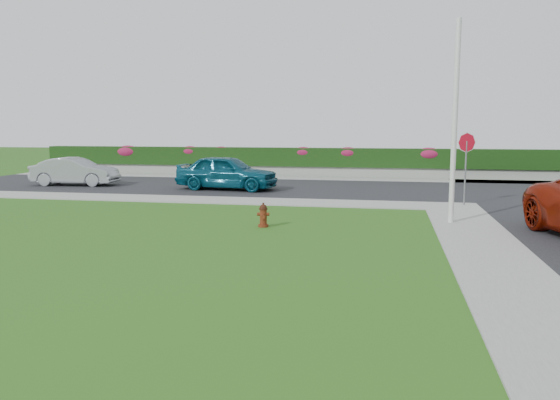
% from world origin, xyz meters
% --- Properties ---
extents(ground, '(120.00, 120.00, 0.00)m').
position_xyz_m(ground, '(0.00, 0.00, 0.00)').
color(ground, black).
rests_on(ground, ground).
extents(street_far, '(26.00, 8.00, 0.04)m').
position_xyz_m(street_far, '(-5.00, 14.00, 0.02)').
color(street_far, black).
rests_on(street_far, ground).
extents(sidewalk_right, '(2.00, 20.00, 0.04)m').
position_xyz_m(sidewalk_right, '(7.00, -2.00, 0.02)').
color(sidewalk_right, gray).
rests_on(sidewalk_right, ground).
extents(sidewalk_far, '(24.00, 2.00, 0.04)m').
position_xyz_m(sidewalk_far, '(-6.00, 9.00, 0.02)').
color(sidewalk_far, gray).
rests_on(sidewalk_far, ground).
extents(curb_corner, '(2.00, 2.00, 0.04)m').
position_xyz_m(curb_corner, '(7.00, 9.00, 0.02)').
color(curb_corner, gray).
rests_on(curb_corner, ground).
extents(sidewalk_beyond, '(34.00, 2.00, 0.04)m').
position_xyz_m(sidewalk_beyond, '(-1.00, 19.00, 0.02)').
color(sidewalk_beyond, gray).
rests_on(sidewalk_beyond, ground).
extents(retaining_wall, '(34.00, 0.40, 0.60)m').
position_xyz_m(retaining_wall, '(-1.00, 20.50, 0.30)').
color(retaining_wall, gray).
rests_on(retaining_wall, ground).
extents(hedge, '(32.00, 0.90, 1.10)m').
position_xyz_m(hedge, '(-1.00, 20.60, 1.15)').
color(hedge, black).
rests_on(hedge, retaining_wall).
extents(fire_hydrant, '(0.37, 0.35, 0.72)m').
position_xyz_m(fire_hydrant, '(1.07, 3.68, 0.34)').
color(fire_hydrant, '#4C180B').
rests_on(fire_hydrant, ground).
extents(sedan_teal, '(4.88, 2.33, 1.61)m').
position_xyz_m(sedan_teal, '(-2.72, 12.61, 0.84)').
color(sedan_teal, '#0C4B61').
rests_on(sedan_teal, street_far).
extents(sedan_silver, '(4.32, 1.84, 1.39)m').
position_xyz_m(sedan_silver, '(-10.73, 12.92, 0.73)').
color(sedan_silver, '#97999E').
rests_on(sedan_silver, street_far).
extents(utility_pole, '(0.16, 0.16, 6.10)m').
position_xyz_m(utility_pole, '(6.57, 5.37, 3.05)').
color(utility_pole, silver).
rests_on(utility_pole, ground).
extents(stop_sign, '(0.68, 0.35, 2.74)m').
position_xyz_m(stop_sign, '(7.48, 9.39, 2.06)').
color(stop_sign, slate).
rests_on(stop_sign, ground).
extents(flower_clump_a, '(1.53, 0.98, 0.77)m').
position_xyz_m(flower_clump_a, '(-11.66, 20.50, 1.40)').
color(flower_clump_a, '#A11B4C').
rests_on(flower_clump_a, hedge).
extents(flower_clump_b, '(1.26, 0.81, 0.63)m').
position_xyz_m(flower_clump_b, '(-7.47, 20.50, 1.45)').
color(flower_clump_b, '#A11B4C').
rests_on(flower_clump_b, hedge).
extents(flower_clump_c, '(1.04, 0.67, 0.52)m').
position_xyz_m(flower_clump_c, '(-5.45, 20.50, 1.49)').
color(flower_clump_c, '#A11B4C').
rests_on(flower_clump_c, hedge).
extents(flower_clump_d, '(1.27, 0.81, 0.63)m').
position_xyz_m(flower_clump_d, '(-0.35, 20.50, 1.45)').
color(flower_clump_d, '#A11B4C').
rests_on(flower_clump_d, hedge).
extents(flower_clump_e, '(1.32, 0.85, 0.66)m').
position_xyz_m(flower_clump_e, '(2.30, 20.50, 1.44)').
color(flower_clump_e, '#A11B4C').
rests_on(flower_clump_e, hedge).
extents(flower_clump_f, '(1.46, 0.94, 0.73)m').
position_xyz_m(flower_clump_f, '(6.92, 20.50, 1.41)').
color(flower_clump_f, '#A11B4C').
rests_on(flower_clump_f, hedge).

